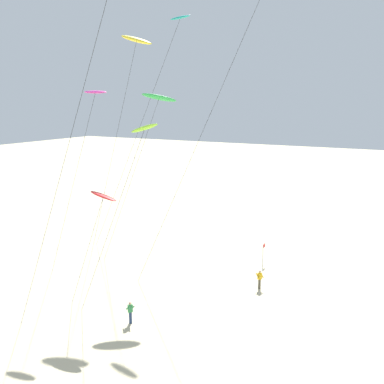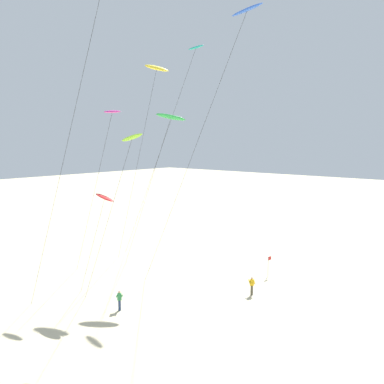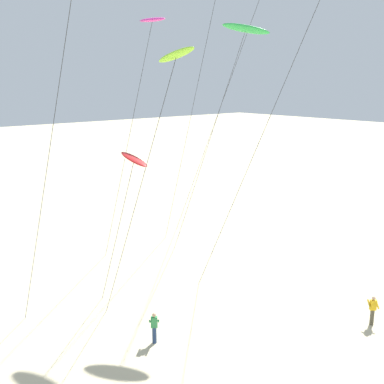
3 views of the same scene
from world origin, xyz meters
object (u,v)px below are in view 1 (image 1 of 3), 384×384
(kite_lime, at_px, (143,132))
(kite_red, at_px, (103,197))
(kite_yellow, at_px, (136,41))
(kite_magenta, at_px, (95,95))
(kite_green, at_px, (159,99))
(kite_flyer_middle, at_px, (130,312))
(kite_flyer_nearest, at_px, (260,279))
(marker_flag, at_px, (263,250))
(kite_teal, at_px, (178,23))

(kite_lime, relative_size, kite_red, 1.56)
(kite_yellow, bearing_deg, kite_magenta, -179.80)
(kite_red, bearing_deg, kite_green, 5.58)
(kite_green, distance_m, kite_red, 11.77)
(kite_green, relative_size, kite_flyer_middle, 10.15)
(kite_flyer_nearest, height_order, marker_flag, marker_flag)
(kite_flyer_nearest, bearing_deg, marker_flag, 16.30)
(kite_yellow, relative_size, kite_flyer_nearest, 13.36)
(kite_teal, xyz_separation_m, kite_magenta, (-8.99, 2.91, -6.79))
(kite_flyer_middle, relative_size, marker_flag, 0.80)
(kite_teal, height_order, kite_lime, kite_teal)
(kite_red, relative_size, kite_flyer_middle, 5.66)
(kite_teal, xyz_separation_m, kite_flyer_nearest, (-3.95, -10.31, -22.41))
(kite_flyer_middle, bearing_deg, kite_flyer_nearest, -31.47)
(kite_teal, relative_size, kite_lime, 1.63)
(kite_green, relative_size, kite_yellow, 0.76)
(kite_red, distance_m, marker_flag, 18.37)
(kite_flyer_middle, bearing_deg, kite_green, 20.60)
(marker_flag, bearing_deg, kite_red, 153.27)
(kite_teal, height_order, kite_green, kite_teal)
(kite_teal, bearing_deg, marker_flag, -78.49)
(kite_teal, relative_size, kite_green, 1.42)
(kite_green, height_order, kite_flyer_nearest, kite_green)
(kite_yellow, height_order, kite_flyer_nearest, kite_yellow)
(kite_yellow, xyz_separation_m, kite_flyer_middle, (-11.39, -6.98, -20.65))
(kite_red, bearing_deg, kite_yellow, 21.21)
(kite_green, bearing_deg, kite_lime, -152.95)
(kite_green, distance_m, kite_lime, 11.03)
(kite_yellow, xyz_separation_m, kite_flyer_nearest, (-1.15, -13.25, -20.65))
(kite_teal, relative_size, kite_yellow, 1.08)
(kite_green, height_order, kite_flyer_middle, kite_green)
(kite_red, distance_m, kite_yellow, 16.77)
(kite_green, relative_size, marker_flag, 8.07)
(kite_lime, height_order, kite_yellow, kite_yellow)
(kite_red, xyz_separation_m, kite_flyer_nearest, (9.26, -9.21, -8.13))
(kite_teal, distance_m, kite_yellow, 4.42)
(kite_teal, distance_m, kite_red, 19.48)
(kite_green, relative_size, kite_lime, 1.15)
(kite_yellow, height_order, kite_flyer_middle, kite_yellow)
(kite_teal, distance_m, kite_magenta, 11.64)
(kite_teal, relative_size, kite_red, 2.54)
(kite_lime, height_order, kite_flyer_middle, kite_lime)
(kite_teal, relative_size, marker_flag, 11.44)
(kite_magenta, relative_size, kite_flyer_middle, 10.14)
(kite_lime, bearing_deg, kite_magenta, 60.28)
(kite_red, height_order, kite_flyer_nearest, kite_red)
(kite_flyer_nearest, xyz_separation_m, kite_flyer_middle, (-10.24, 6.27, 0.00))
(kite_red, relative_size, marker_flag, 4.50)
(kite_flyer_middle, distance_m, marker_flag, 16.61)
(kite_red, bearing_deg, kite_magenta, 43.60)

